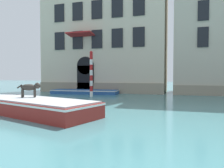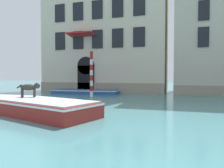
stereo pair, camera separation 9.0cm
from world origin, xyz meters
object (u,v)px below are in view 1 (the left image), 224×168
(boat_foreground, at_px, (31,106))
(mooring_pole_0, at_px, (91,74))
(dog_on_deck, at_px, (30,88))
(boat_moored_near_palazzo, at_px, (85,92))

(boat_foreground, relative_size, mooring_pole_0, 1.92)
(boat_foreground, distance_m, mooring_pole_0, 8.74)
(dog_on_deck, distance_m, mooring_pole_0, 8.10)
(boat_moored_near_palazzo, height_order, mooring_pole_0, mooring_pole_0)
(dog_on_deck, height_order, boat_moored_near_palazzo, dog_on_deck)
(boat_moored_near_palazzo, xyz_separation_m, mooring_pole_0, (1.70, -2.43, 1.76))
(dog_on_deck, height_order, mooring_pole_0, mooring_pole_0)
(dog_on_deck, distance_m, boat_moored_near_palazzo, 10.68)
(boat_moored_near_palazzo, bearing_deg, dog_on_deck, -84.57)
(dog_on_deck, xyz_separation_m, boat_moored_near_palazzo, (-1.71, 10.50, -1.00))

